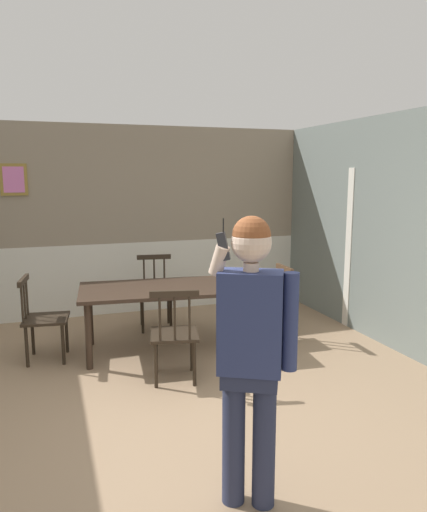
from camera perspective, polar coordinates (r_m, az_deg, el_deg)
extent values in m
plane|color=#9E7F60|center=(4.21, -5.29, -18.94)|extent=(7.44, 7.44, 0.00)
cube|color=gray|center=(7.04, -12.20, 8.26)|extent=(5.86, 0.12, 1.67)
cube|color=silver|center=(7.20, -11.83, -2.56)|extent=(5.86, 0.14, 1.04)
cube|color=silver|center=(7.08, -11.94, 1.50)|extent=(5.86, 0.05, 0.06)
cube|color=olive|center=(6.92, -22.61, 8.37)|extent=(0.34, 0.03, 0.42)
cube|color=pink|center=(6.90, -22.62, 8.36)|extent=(0.26, 0.01, 0.34)
cube|color=silver|center=(6.59, 15.85, 0.86)|extent=(0.06, 0.12, 2.10)
cube|color=#38281E|center=(5.51, -5.99, -3.86)|extent=(1.95, 1.14, 0.04)
cylinder|color=#38281E|center=(5.22, -14.60, -9.20)|extent=(0.07, 0.07, 0.71)
cylinder|color=#38281E|center=(5.42, 3.44, -8.17)|extent=(0.07, 0.07, 0.71)
cylinder|color=#38281E|center=(5.94, -14.44, -6.89)|extent=(0.07, 0.07, 0.71)
cylinder|color=#38281E|center=(6.12, 1.42, -6.09)|extent=(0.07, 0.07, 0.71)
cube|color=#2D2319|center=(5.58, -19.22, -7.05)|extent=(0.52, 0.52, 0.03)
cube|color=#2D2319|center=(5.51, -21.64, -2.71)|extent=(0.10, 0.46, 0.06)
cylinder|color=#2D2319|center=(5.68, -21.26, -4.35)|extent=(0.02, 0.02, 0.45)
cylinder|color=#2D2319|center=(5.55, -21.51, -4.69)|extent=(0.02, 0.02, 0.45)
cylinder|color=#2D2319|center=(5.42, -21.77, -5.04)|extent=(0.02, 0.02, 0.45)
cylinder|color=#2D2319|center=(5.80, -17.02, -8.77)|extent=(0.04, 0.04, 0.45)
cylinder|color=#2D2319|center=(5.45, -17.41, -9.97)|extent=(0.04, 0.04, 0.45)
cylinder|color=#2D2319|center=(5.85, -20.65, -8.81)|extent=(0.04, 0.04, 0.45)
cylinder|color=#2D2319|center=(5.51, -21.27, -10.00)|extent=(0.04, 0.04, 0.45)
cube|color=#2D2319|center=(6.38, -6.88, -4.74)|extent=(0.52, 0.52, 0.03)
cube|color=#2D2319|center=(6.48, -7.08, -0.12)|extent=(0.45, 0.11, 0.06)
cylinder|color=#2D2319|center=(6.53, -5.85, -1.99)|extent=(0.02, 0.02, 0.50)
cylinder|color=#2D2319|center=(6.52, -7.04, -2.03)|extent=(0.02, 0.02, 0.50)
cylinder|color=#2D2319|center=(6.52, -8.24, -2.07)|extent=(0.02, 0.02, 0.50)
cylinder|color=#2D2319|center=(6.28, -5.07, -7.08)|extent=(0.04, 0.04, 0.42)
cylinder|color=#2D2319|center=(6.26, -8.40, -7.21)|extent=(0.04, 0.04, 0.42)
cylinder|color=#2D2319|center=(6.63, -5.37, -6.19)|extent=(0.04, 0.04, 0.42)
cylinder|color=#2D2319|center=(6.61, -8.52, -6.31)|extent=(0.04, 0.04, 0.42)
cube|color=#2D2319|center=(4.80, -4.67, -9.25)|extent=(0.55, 0.55, 0.03)
cube|color=#2D2319|center=(4.47, -4.67, -4.49)|extent=(0.46, 0.14, 0.06)
cylinder|color=#2D2319|center=(4.52, -6.39, -7.09)|extent=(0.02, 0.02, 0.48)
cylinder|color=#2D2319|center=(4.52, -4.63, -7.06)|extent=(0.02, 0.02, 0.48)
cylinder|color=#2D2319|center=(4.53, -2.87, -7.01)|extent=(0.02, 0.02, 0.48)
cylinder|color=#2D2319|center=(5.05, -6.83, -11.17)|extent=(0.04, 0.04, 0.45)
cylinder|color=#2D2319|center=(5.06, -2.59, -11.07)|extent=(0.04, 0.04, 0.45)
cylinder|color=#2D2319|center=(4.71, -6.85, -12.76)|extent=(0.04, 0.04, 0.45)
cylinder|color=#2D2319|center=(4.72, -2.27, -12.64)|extent=(0.04, 0.04, 0.45)
cube|color=#513823|center=(5.88, 6.63, -5.96)|extent=(0.43, 0.43, 0.03)
cube|color=#513823|center=(5.85, 8.42, -1.48)|extent=(0.06, 0.42, 0.06)
cylinder|color=#513823|center=(5.78, 8.90, -3.71)|extent=(0.02, 0.02, 0.47)
cylinder|color=#513823|center=(5.89, 8.37, -3.44)|extent=(0.02, 0.02, 0.47)
cylinder|color=#513823|center=(6.00, 7.86, -3.19)|extent=(0.02, 0.02, 0.47)
cylinder|color=#513823|center=(5.73, 5.70, -8.72)|extent=(0.04, 0.04, 0.42)
cylinder|color=#513823|center=(6.03, 4.47, -7.77)|extent=(0.04, 0.04, 0.42)
cylinder|color=#513823|center=(5.86, 8.76, -8.36)|extent=(0.04, 0.04, 0.42)
cylinder|color=#513823|center=(6.15, 7.41, -7.46)|extent=(0.04, 0.04, 0.42)
cylinder|color=#282E49|center=(3.12, 6.01, -20.86)|extent=(0.14, 0.14, 0.86)
cylinder|color=#282E49|center=(3.14, 2.40, -20.67)|extent=(0.14, 0.14, 0.86)
cube|color=#282E49|center=(2.95, 4.30, -14.06)|extent=(0.38, 0.32, 0.12)
cube|color=navy|center=(2.83, 4.39, -7.85)|extent=(0.42, 0.36, 0.61)
cylinder|color=navy|center=(2.82, 9.10, -7.71)|extent=(0.09, 0.09, 0.58)
cylinder|color=beige|center=(2.75, 0.67, -0.49)|extent=(0.14, 0.16, 0.19)
cylinder|color=beige|center=(2.75, 4.47, -1.29)|extent=(0.09, 0.09, 0.05)
sphere|color=beige|center=(2.73, 4.51, 1.63)|extent=(0.23, 0.23, 0.23)
sphere|color=brown|center=(2.72, 4.52, 2.48)|extent=(0.22, 0.22, 0.22)
cube|color=#2D2D33|center=(2.72, 1.16, 1.13)|extent=(0.09, 0.07, 0.17)
cylinder|color=black|center=(2.70, 1.17, 3.65)|extent=(0.01, 0.01, 0.08)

